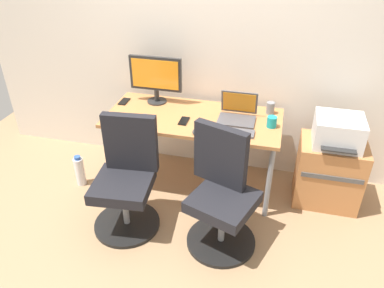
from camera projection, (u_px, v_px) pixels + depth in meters
ground_plane at (193, 182)px, 3.62m from camera, size 5.28×5.28×0.00m
back_wall at (205, 36)px, 3.29m from camera, size 4.40×0.04×2.60m
desk at (193, 123)px, 3.28m from camera, size 1.51×0.69×0.72m
office_chair_left at (126, 180)px, 2.96m from camera, size 0.54×0.54×0.94m
office_chair_right at (222, 195)px, 2.80m from camera, size 0.56×0.56×0.94m
side_cabinet at (328, 173)px, 3.26m from camera, size 0.54×0.41×0.59m
printer at (338, 131)px, 3.04m from camera, size 0.38×0.40×0.24m
water_bottle_on_floor at (80, 171)px, 3.53m from camera, size 0.09×0.09×0.31m
desktop_monitor at (156, 77)px, 3.36m from camera, size 0.48×0.18×0.43m
open_laptop at (238, 113)px, 3.18m from camera, size 0.31×0.27×0.22m
keyboard_by_monitor at (133, 124)px, 3.11m from camera, size 0.34×0.12×0.02m
keyboard_by_laptop at (233, 132)px, 2.99m from camera, size 0.34×0.12×0.02m
mouse_by_monitor at (144, 116)px, 3.21m from camera, size 0.06×0.10×0.03m
mouse_by_laptop at (196, 131)px, 2.99m from camera, size 0.06×0.10×0.03m
coffee_mug at (272, 122)px, 3.06m from camera, size 0.08×0.08×0.09m
pen_cup at (270, 108)px, 3.26m from camera, size 0.07×0.07×0.10m
phone_near_monitor at (184, 121)px, 3.16m from camera, size 0.07×0.14×0.01m
phone_near_laptop at (124, 101)px, 3.49m from camera, size 0.07×0.14×0.01m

